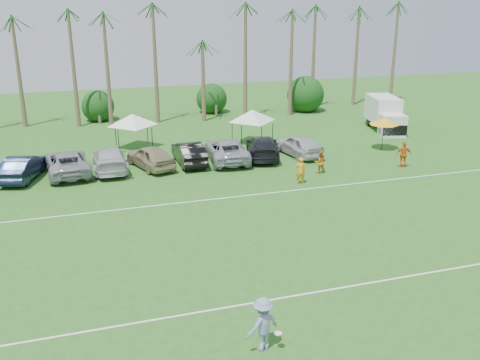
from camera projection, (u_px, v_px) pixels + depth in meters
name	position (u px, v px, depth m)	size (l,w,h in m)	color
ground	(324.00, 320.00, 20.51)	(120.00, 120.00, 0.00)	#285C1B
field_lines	(256.00, 237.00, 27.73)	(80.00, 12.10, 0.01)	white
palm_tree_2	(24.00, 28.00, 48.46)	(2.40, 2.40, 10.90)	brown
palm_tree_3	(69.00, 18.00, 49.33)	(2.40, 2.40, 11.90)	brown
palm_tree_4	(115.00, 46.00, 51.30)	(2.40, 2.40, 8.90)	brown
palm_tree_5	(156.00, 36.00, 52.16)	(2.40, 2.40, 9.90)	brown
palm_tree_6	(196.00, 26.00, 53.02)	(2.40, 2.40, 10.90)	brown
palm_tree_7	(234.00, 17.00, 53.89)	(2.40, 2.40, 11.90)	brown
palm_tree_8	(280.00, 42.00, 56.15)	(2.40, 2.40, 8.90)	brown
palm_tree_9	(323.00, 32.00, 57.29)	(2.40, 2.40, 9.90)	brown
palm_tree_10	(365.00, 23.00, 58.44)	(2.40, 2.40, 10.90)	brown
palm_tree_11	(398.00, 15.00, 59.31)	(2.40, 2.40, 11.90)	brown
bush_tree_1	(98.00, 104.00, 53.45)	(4.00, 4.00, 4.00)	brown
bush_tree_2	(214.00, 97.00, 56.87)	(4.00, 4.00, 4.00)	brown
bush_tree_3	(300.00, 93.00, 59.73)	(4.00, 4.00, 4.00)	brown
sideline_player_a	(301.00, 170.00, 35.53)	(0.66, 0.43, 1.82)	orange
sideline_player_b	(320.00, 162.00, 37.73)	(0.78, 0.61, 1.60)	#CA7016
sideline_player_c	(404.00, 154.00, 38.96)	(1.13, 0.47, 1.94)	orange
box_truck	(385.00, 113.00, 49.80)	(3.60, 6.31, 3.07)	white
canopy_tent_left	(132.00, 114.00, 43.42)	(4.14, 4.14, 3.35)	black
canopy_tent_right	(252.00, 110.00, 44.85)	(4.20, 4.20, 3.41)	black
market_umbrella	(384.00, 121.00, 43.13)	(2.38, 2.38, 2.65)	black
frisbee_player	(263.00, 324.00, 18.53)	(1.47, 1.13, 2.01)	#8088B6
parked_car_1	(23.00, 167.00, 36.44)	(1.77, 5.08, 1.67)	#111C32
parked_car_2	(67.00, 163.00, 37.49)	(2.78, 6.02, 1.67)	#969AA0
parked_car_3	(109.00, 159.00, 38.34)	(2.34, 5.77, 1.67)	silver
parked_car_4	(151.00, 157.00, 38.86)	(1.98, 4.91, 1.67)	tan
parked_car_5	(189.00, 153.00, 39.88)	(1.77, 5.08, 1.67)	black
parked_car_6	(227.00, 150.00, 40.56)	(2.78, 6.02, 1.67)	#A4A6B2
parked_car_7	(262.00, 147.00, 41.47)	(2.34, 5.77, 1.67)	black
parked_car_8	(298.00, 145.00, 42.01)	(1.98, 4.91, 1.67)	silver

